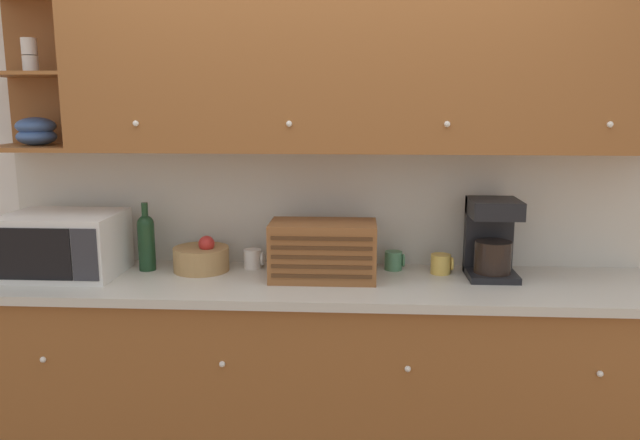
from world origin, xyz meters
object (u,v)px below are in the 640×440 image
bread_box (323,251)px  mug_blue_second (441,264)px  wine_bottle (146,240)px  fruit_basket (202,258)px  coffee_maker (492,238)px  mug (253,259)px  microwave (64,244)px  mug_patterned_third (394,261)px

bread_box → mug_blue_second: bread_box is taller
wine_bottle → fruit_basket: 0.28m
coffee_maker → mug_blue_second: bearing=170.9°
mug → mug_blue_second: mug is taller
bread_box → mug_blue_second: bearing=12.2°
microwave → wine_bottle: size_ratio=1.56×
fruit_basket → mug: (0.24, 0.06, -0.01)m
mug → coffee_maker: coffee_maker is taller
bread_box → mug_blue_second: 0.57m
fruit_basket → bread_box: bread_box is taller
mug_patterned_third → coffee_maker: size_ratio=0.26×
microwave → fruit_basket: bearing=9.8°
bread_box → wine_bottle: bearing=173.4°
coffee_maker → microwave: bearing=-177.4°
microwave → mug_patterned_third: size_ratio=5.35×
wine_bottle → mug_patterned_third: bearing=3.6°
wine_bottle → mug: bearing=6.9°
bread_box → coffee_maker: coffee_maker is taller
wine_bottle → mug: wine_bottle is taller
microwave → wine_bottle: bearing=16.2°
microwave → mug: microwave is taller
fruit_basket → coffee_maker: 1.36m
mug_blue_second → coffee_maker: coffee_maker is taller
mug_blue_second → microwave: bearing=-176.0°
wine_bottle → bread_box: (0.85, -0.10, -0.02)m
fruit_basket → mug_blue_second: size_ratio=2.52×
mug_patterned_third → coffee_maker: bearing=-11.6°
fruit_basket → bread_box: bearing=-9.9°
microwave → wine_bottle: 0.37m
wine_bottle → fruit_basket: (0.26, 0.00, -0.09)m
mug_patterned_third → mug: bearing=-178.8°
microwave → mug_blue_second: microwave is taller
wine_bottle → coffee_maker: coffee_maker is taller
mug → mug_blue_second: size_ratio=0.93×
mug → mug_patterned_third: mug is taller
mug → fruit_basket: bearing=-166.5°
microwave → fruit_basket: (0.62, 0.11, -0.08)m
bread_box → coffee_maker: size_ratio=1.31×
mug_patterned_third → mug_blue_second: mug_blue_second is taller
wine_bottle → mug_patterned_third: 1.19m
microwave → bread_box: microwave is taller
wine_bottle → mug_patterned_third: wine_bottle is taller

